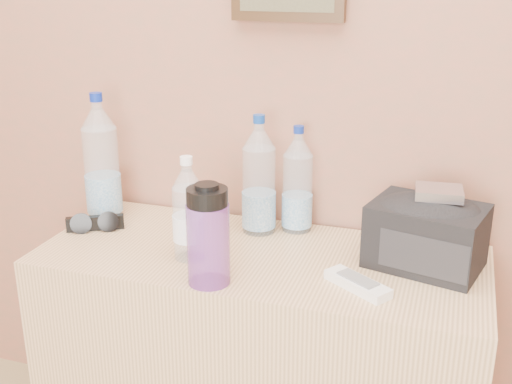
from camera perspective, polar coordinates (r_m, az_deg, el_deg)
dresser at (r=1.83m, az=0.32°, el=-15.68°), size 1.14×0.48×0.71m
pet_large_a at (r=1.90m, az=-13.58°, el=2.49°), size 0.10×0.10×0.37m
pet_large_b at (r=1.74m, az=0.26°, el=0.96°), size 0.09×0.09×0.33m
pet_large_c at (r=1.76m, az=3.71°, el=0.63°), size 0.08×0.08×0.30m
pet_small at (r=1.60m, az=-6.04°, el=-1.98°), size 0.08×0.08×0.27m
nalgene_bottle at (r=1.47m, az=-4.28°, el=-3.83°), size 0.10×0.10×0.24m
sunglasses at (r=1.85m, az=-14.09°, el=-2.69°), size 0.17×0.13×0.04m
ac_remote at (r=1.50m, az=9.01°, el=-8.07°), size 0.17×0.14×0.02m
toiletry_bag at (r=1.61m, az=14.92°, el=-3.44°), size 0.30×0.25×0.18m
foil_packet at (r=1.58m, az=15.95°, el=-0.04°), size 0.12×0.10×0.02m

